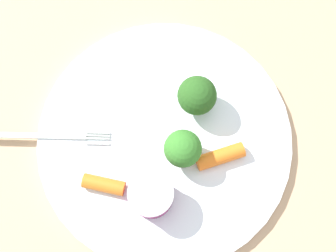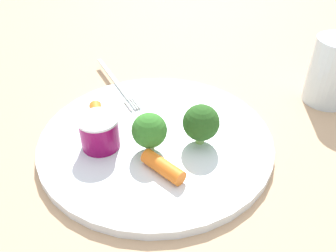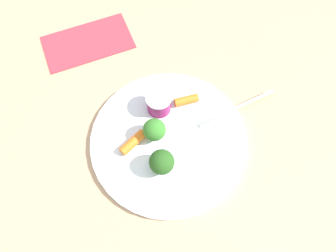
# 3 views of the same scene
# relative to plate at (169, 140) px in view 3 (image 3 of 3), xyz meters

# --- Properties ---
(ground_plane) EXTENTS (2.40, 2.40, 0.00)m
(ground_plane) POSITION_rel_plate_xyz_m (0.00, 0.00, -0.01)
(ground_plane) COLOR tan
(plate) EXTENTS (0.30, 0.30, 0.01)m
(plate) POSITION_rel_plate_xyz_m (0.00, 0.00, 0.00)
(plate) COLOR white
(plate) RESTS_ON ground_plane
(sauce_cup) EXTENTS (0.05, 0.05, 0.04)m
(sauce_cup) POSITION_rel_plate_xyz_m (-0.02, -0.07, 0.03)
(sauce_cup) COLOR #810B4B
(sauce_cup) RESTS_ON plate
(broccoli_floret_0) EXTENTS (0.05, 0.05, 0.05)m
(broccoli_floret_0) POSITION_rel_plate_xyz_m (0.04, 0.04, 0.04)
(broccoli_floret_0) COLOR #8BC563
(broccoli_floret_0) RESTS_ON plate
(broccoli_floret_1) EXTENTS (0.04, 0.04, 0.05)m
(broccoli_floret_1) POSITION_rel_plate_xyz_m (0.02, -0.02, 0.04)
(broccoli_floret_1) COLOR #93B870
(broccoli_floret_1) RESTS_ON plate
(carrot_stick_0) EXTENTS (0.05, 0.03, 0.02)m
(carrot_stick_0) POSITION_rel_plate_xyz_m (-0.07, -0.05, 0.01)
(carrot_stick_0) COLOR orange
(carrot_stick_0) RESTS_ON plate
(carrot_stick_1) EXTENTS (0.06, 0.03, 0.02)m
(carrot_stick_1) POSITION_rel_plate_xyz_m (0.06, -0.03, 0.01)
(carrot_stick_1) COLOR orange
(carrot_stick_1) RESTS_ON plate
(fork) EXTENTS (0.17, 0.03, 0.00)m
(fork) POSITION_rel_plate_xyz_m (-0.15, 0.02, 0.01)
(fork) COLOR #B4BDB6
(fork) RESTS_ON plate
(napkin) EXTENTS (0.21, 0.14, 0.00)m
(napkin) POSITION_rel_plate_xyz_m (0.03, -0.30, -0.00)
(napkin) COLOR #B63441
(napkin) RESTS_ON ground_plane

